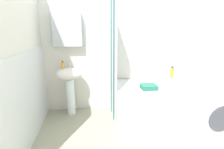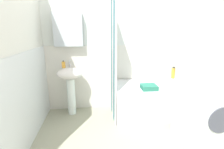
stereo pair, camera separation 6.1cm
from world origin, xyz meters
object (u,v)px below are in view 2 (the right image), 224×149
washer_dryer_stack (209,80)px  soap_dispenser (64,65)px  body_wash_bottle (179,73)px  sink (70,81)px  bathtub (153,99)px  towel_folded (149,87)px  lotion_bottle (173,73)px

washer_dryer_stack → soap_dispenser: bearing=151.4°
body_wash_bottle → sink: bearing=-177.4°
soap_dispenser → sink: bearing=-11.8°
washer_dryer_stack → bathtub: bearing=113.5°
bathtub → towel_folded: 0.43m
sink → bathtub: 1.49m
sink → washer_dryer_stack: bearing=-29.4°
soap_dispenser → lotion_bottle: (2.03, 0.12, -0.23)m
sink → lotion_bottle: bearing=4.1°
lotion_bottle → bathtub: bearing=-147.9°
bathtub → sink: bearing=173.1°
bathtub → lotion_bottle: 0.70m
bathtub → towel_folded: size_ratio=5.80×
towel_folded → washer_dryer_stack: washer_dryer_stack is taller
bathtub → washer_dryer_stack: (0.37, -0.85, 0.60)m
washer_dryer_stack → body_wash_bottle: bearing=78.2°
sink → bathtub: sink is taller
soap_dispenser → body_wash_bottle: (2.14, 0.07, -0.24)m
body_wash_bottle → washer_dryer_stack: size_ratio=0.13×
body_wash_bottle → towel_folded: body_wash_bottle is taller
bathtub → body_wash_bottle: bearing=24.1°
sink → body_wash_bottle: bearing=2.6°
sink → lotion_bottle: sink is taller
lotion_bottle → towel_folded: 0.87m
sink → soap_dispenser: (-0.10, 0.02, 0.28)m
bathtub → body_wash_bottle: body_wash_bottle is taller
bathtub → lotion_bottle: (0.50, 0.31, 0.39)m
soap_dispenser → towel_folded: soap_dispenser is taller
sink → lotion_bottle: size_ratio=3.71×
soap_dispenser → towel_folded: 1.46m
soap_dispenser → bathtub: bearing=-7.2°
sink → washer_dryer_stack: washer_dryer_stack is taller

